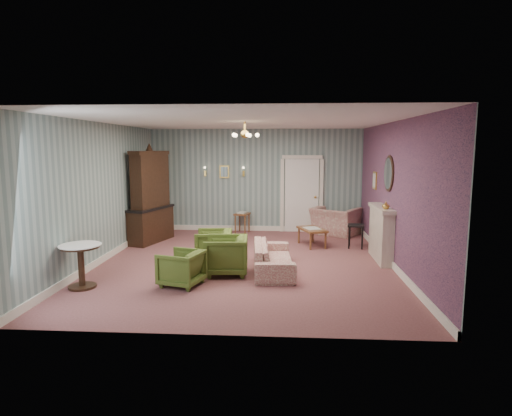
# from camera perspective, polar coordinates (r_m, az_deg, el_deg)

# --- Properties ---
(floor) EXTENTS (7.00, 7.00, 0.00)m
(floor) POSITION_cam_1_polar(r_m,az_deg,el_deg) (9.03, -1.44, -7.27)
(floor) COLOR brown
(floor) RESTS_ON ground
(ceiling) EXTENTS (7.00, 7.00, 0.00)m
(ceiling) POSITION_cam_1_polar(r_m,az_deg,el_deg) (8.73, -1.51, 11.42)
(ceiling) COLOR white
(ceiling) RESTS_ON ground
(wall_back) EXTENTS (6.00, 0.00, 6.00)m
(wall_back) POSITION_cam_1_polar(r_m,az_deg,el_deg) (12.24, -0.01, 3.67)
(wall_back) COLOR slate
(wall_back) RESTS_ON ground
(wall_front) EXTENTS (6.00, 0.00, 6.00)m
(wall_front) POSITION_cam_1_polar(r_m,az_deg,el_deg) (5.32, -4.84, -2.13)
(wall_front) COLOR slate
(wall_front) RESTS_ON ground
(wall_left) EXTENTS (0.00, 7.00, 7.00)m
(wall_left) POSITION_cam_1_polar(r_m,az_deg,el_deg) (9.51, -19.80, 1.92)
(wall_left) COLOR slate
(wall_left) RESTS_ON ground
(wall_right) EXTENTS (0.00, 7.00, 7.00)m
(wall_right) POSITION_cam_1_polar(r_m,az_deg,el_deg) (9.00, 17.92, 1.69)
(wall_right) COLOR slate
(wall_right) RESTS_ON ground
(wall_right_floral) EXTENTS (0.00, 7.00, 7.00)m
(wall_right_floral) POSITION_cam_1_polar(r_m,az_deg,el_deg) (9.00, 17.83, 1.69)
(wall_right_floral) COLOR #A65369
(wall_right_floral) RESTS_ON ground
(door) EXTENTS (1.12, 0.12, 2.16)m
(door) POSITION_cam_1_polar(r_m,az_deg,el_deg) (12.22, 6.08, 1.87)
(door) COLOR white
(door) RESTS_ON floor
(olive_chair_a) EXTENTS (0.78, 0.81, 0.68)m
(olive_chair_a) POSITION_cam_1_polar(r_m,az_deg,el_deg) (7.63, -9.90, -7.64)
(olive_chair_a) COLOR #4A5F21
(olive_chair_a) RESTS_ON floor
(olive_chair_b) EXTENTS (0.78, 0.83, 0.80)m
(olive_chair_b) POSITION_cam_1_polar(r_m,az_deg,el_deg) (8.17, -4.02, -6.03)
(olive_chair_b) COLOR #4A5F21
(olive_chair_b) RESTS_ON floor
(olive_chair_c) EXTENTS (0.74, 0.78, 0.75)m
(olive_chair_c) POSITION_cam_1_polar(r_m,az_deg,el_deg) (9.07, -5.65, -4.81)
(olive_chair_c) COLOR #4A5F21
(olive_chair_c) RESTS_ON floor
(sofa_chintz) EXTENTS (0.68, 1.90, 0.73)m
(sofa_chintz) POSITION_cam_1_polar(r_m,az_deg,el_deg) (8.37, 2.31, -5.94)
(sofa_chintz) COLOR #933B3E
(sofa_chintz) RESTS_ON floor
(wingback_chair) EXTENTS (1.37, 1.25, 1.01)m
(wingback_chair) POSITION_cam_1_polar(r_m,az_deg,el_deg) (11.99, 10.50, -1.12)
(wingback_chair) COLOR #933B3E
(wingback_chair) RESTS_ON floor
(dresser) EXTENTS (0.90, 1.55, 2.44)m
(dresser) POSITION_cam_1_polar(r_m,az_deg,el_deg) (11.12, -13.88, 1.80)
(dresser) COLOR black
(dresser) RESTS_ON floor
(fireplace) EXTENTS (0.30, 1.40, 1.16)m
(fireplace) POSITION_cam_1_polar(r_m,az_deg,el_deg) (9.48, 16.28, -3.26)
(fireplace) COLOR beige
(fireplace) RESTS_ON floor
(mantel_vase) EXTENTS (0.15, 0.15, 0.15)m
(mantel_vase) POSITION_cam_1_polar(r_m,az_deg,el_deg) (8.99, 16.87, 0.34)
(mantel_vase) COLOR gold
(mantel_vase) RESTS_ON fireplace
(oval_mirror) EXTENTS (0.04, 0.76, 0.84)m
(oval_mirror) POSITION_cam_1_polar(r_m,az_deg,el_deg) (9.35, 17.19, 4.40)
(oval_mirror) COLOR white
(oval_mirror) RESTS_ON wall_right
(framed_print) EXTENTS (0.04, 0.34, 0.42)m
(framed_print) POSITION_cam_1_polar(r_m,az_deg,el_deg) (10.68, 15.51, 3.54)
(framed_print) COLOR gold
(framed_print) RESTS_ON wall_right
(coffee_table) EXTENTS (0.75, 0.97, 0.44)m
(coffee_table) POSITION_cam_1_polar(r_m,az_deg,el_deg) (10.56, 7.43, -3.85)
(coffee_table) COLOR brown
(coffee_table) RESTS_ON floor
(side_table_black) EXTENTS (0.44, 0.44, 0.57)m
(side_table_black) POSITION_cam_1_polar(r_m,az_deg,el_deg) (10.53, 13.12, -3.69)
(side_table_black) COLOR black
(side_table_black) RESTS_ON floor
(pedestal_table) EXTENTS (0.81, 0.81, 0.76)m
(pedestal_table) POSITION_cam_1_polar(r_m,az_deg,el_deg) (7.96, -22.20, -7.16)
(pedestal_table) COLOR black
(pedestal_table) RESTS_ON floor
(nesting_table) EXTENTS (0.46, 0.54, 0.61)m
(nesting_table) POSITION_cam_1_polar(r_m,az_deg,el_deg) (12.06, -1.84, -1.89)
(nesting_table) COLOR brown
(nesting_table) RESTS_ON floor
(gilt_mirror_back) EXTENTS (0.28, 0.06, 0.36)m
(gilt_mirror_back) POSITION_cam_1_polar(r_m,az_deg,el_deg) (12.27, -4.23, 4.83)
(gilt_mirror_back) COLOR gold
(gilt_mirror_back) RESTS_ON wall_back
(sconce_left) EXTENTS (0.16, 0.12, 0.30)m
(sconce_left) POSITION_cam_1_polar(r_m,az_deg,el_deg) (12.34, -6.79, 4.81)
(sconce_left) COLOR gold
(sconce_left) RESTS_ON wall_back
(sconce_right) EXTENTS (0.16, 0.12, 0.30)m
(sconce_right) POSITION_cam_1_polar(r_m,az_deg,el_deg) (12.19, -1.67, 4.82)
(sconce_right) COLOR gold
(sconce_right) RESTS_ON wall_back
(chandelier) EXTENTS (0.56, 0.56, 0.36)m
(chandelier) POSITION_cam_1_polar(r_m,az_deg,el_deg) (8.71, -1.50, 9.65)
(chandelier) COLOR gold
(chandelier) RESTS_ON ceiling
(burgundy_cushion) EXTENTS (0.41, 0.28, 0.39)m
(burgundy_cushion) POSITION_cam_1_polar(r_m,az_deg,el_deg) (11.84, 10.34, -1.34)
(burgundy_cushion) COLOR maroon
(burgundy_cushion) RESTS_ON wingback_chair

